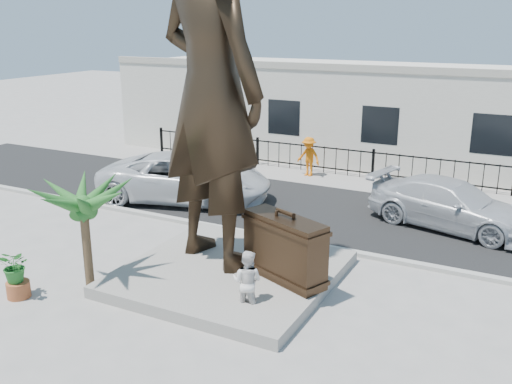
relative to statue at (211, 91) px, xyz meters
The scene contains 16 objects.
ground 5.30m from the statue, 57.37° to the right, with size 100.00×100.00×0.00m, color #9E9991.
street 7.87m from the statue, 78.88° to the left, with size 40.00×7.00×0.01m, color black.
curb 5.55m from the statue, 65.35° to the left, with size 40.00×0.25×0.12m, color #A5A399.
far_sidewalk 11.26m from the statue, 83.22° to the left, with size 40.00×2.50×0.02m, color #9E9991.
plinth 4.72m from the statue, 28.30° to the right, with size 5.20×5.20×0.30m, color gray.
fence 11.76m from the statue, 83.71° to the left, with size 22.00×0.10×1.20m, color black.
building 15.39m from the statue, 85.45° to the left, with size 28.00×7.00×4.40m, color silver.
statue is the anchor object (origin of this frame).
suitcase 4.32m from the statue, ahead, with size 2.29×0.73×1.61m, color #312114.
tourist 4.81m from the statue, 41.79° to the right, with size 0.73×0.57×1.51m, color silver.
car_white 7.40m from the statue, 131.07° to the left, with size 2.92×6.32×1.76m, color silver.
car_silver 9.03m from the statue, 50.67° to the left, with size 2.17×5.33×1.55m, color silver.
worker 10.94m from the statue, 97.91° to the left, with size 1.10×0.63×1.70m, color orange.
palm_tree 5.82m from the statue, 132.39° to the right, with size 1.80×1.80×3.20m, color #225A20, non-canonical shape.
planter 6.77m from the statue, 132.58° to the right, with size 0.56×0.56×0.40m, color #9F4F2A.
shrub 6.36m from the statue, 132.58° to the right, with size 0.76×0.66×0.84m, color #206422.
Camera 1 is at (6.36, -10.31, 6.46)m, focal length 40.00 mm.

